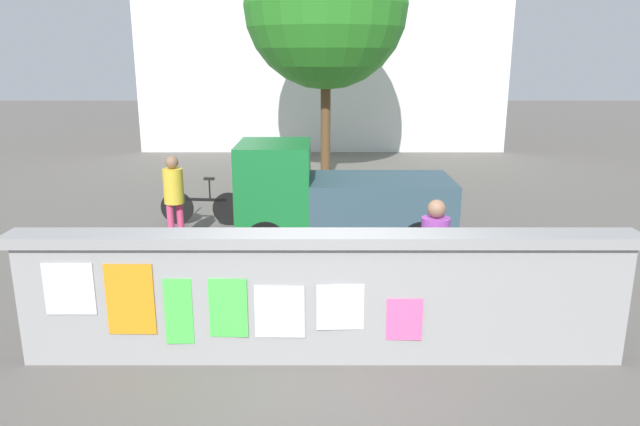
{
  "coord_description": "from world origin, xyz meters",
  "views": [
    {
      "loc": [
        -0.03,
        -5.93,
        3.27
      ],
      "look_at": [
        -0.03,
        2.0,
        1.14
      ],
      "focal_mm": 33.19,
      "sensor_mm": 36.0,
      "label": 1
    }
  ],
  "objects_px": {
    "person_bystander": "(434,251)",
    "tree_roadside": "(325,6)",
    "motorcycle": "(156,274)",
    "bicycle_far": "(202,207)",
    "auto_rickshaw_truck": "(333,198)",
    "person_walking": "(173,193)"
  },
  "relations": [
    {
      "from": "motorcycle",
      "to": "auto_rickshaw_truck",
      "type": "bearing_deg",
      "value": 45.94
    },
    {
      "from": "auto_rickshaw_truck",
      "to": "person_walking",
      "type": "bearing_deg",
      "value": 178.42
    },
    {
      "from": "motorcycle",
      "to": "person_walking",
      "type": "xyz_separation_m",
      "value": [
        -0.35,
        2.53,
        0.52
      ]
    },
    {
      "from": "auto_rickshaw_truck",
      "to": "motorcycle",
      "type": "height_order",
      "value": "auto_rickshaw_truck"
    },
    {
      "from": "motorcycle",
      "to": "bicycle_far",
      "type": "xyz_separation_m",
      "value": [
        -0.16,
        3.98,
        -0.1
      ]
    },
    {
      "from": "person_walking",
      "to": "tree_roadside",
      "type": "relative_size",
      "value": 0.25
    },
    {
      "from": "person_walking",
      "to": "motorcycle",
      "type": "bearing_deg",
      "value": -82.21
    },
    {
      "from": "auto_rickshaw_truck",
      "to": "tree_roadside",
      "type": "height_order",
      "value": "tree_roadside"
    },
    {
      "from": "motorcycle",
      "to": "person_walking",
      "type": "distance_m",
      "value": 2.61
    },
    {
      "from": "person_bystander",
      "to": "motorcycle",
      "type": "bearing_deg",
      "value": 170.79
    },
    {
      "from": "auto_rickshaw_truck",
      "to": "motorcycle",
      "type": "xyz_separation_m",
      "value": [
        -2.38,
        -2.46,
        -0.44
      ]
    },
    {
      "from": "auto_rickshaw_truck",
      "to": "person_bystander",
      "type": "bearing_deg",
      "value": -69.12
    },
    {
      "from": "auto_rickshaw_truck",
      "to": "person_walking",
      "type": "relative_size",
      "value": 2.22
    },
    {
      "from": "auto_rickshaw_truck",
      "to": "motorcycle",
      "type": "bearing_deg",
      "value": -134.06
    },
    {
      "from": "motorcycle",
      "to": "tree_roadside",
      "type": "distance_m",
      "value": 9.81
    },
    {
      "from": "auto_rickshaw_truck",
      "to": "person_bystander",
      "type": "xyz_separation_m",
      "value": [
        1.16,
        -3.03,
        0.09
      ]
    },
    {
      "from": "motorcycle",
      "to": "person_bystander",
      "type": "height_order",
      "value": "person_bystander"
    },
    {
      "from": "bicycle_far",
      "to": "tree_roadside",
      "type": "bearing_deg",
      "value": 62.13
    },
    {
      "from": "person_bystander",
      "to": "tree_roadside",
      "type": "xyz_separation_m",
      "value": [
        -1.23,
        9.22,
        3.49
      ]
    },
    {
      "from": "bicycle_far",
      "to": "person_walking",
      "type": "height_order",
      "value": "person_walking"
    },
    {
      "from": "tree_roadside",
      "to": "bicycle_far",
      "type": "bearing_deg",
      "value": -117.87
    },
    {
      "from": "motorcycle",
      "to": "person_bystander",
      "type": "distance_m",
      "value": 3.62
    }
  ]
}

